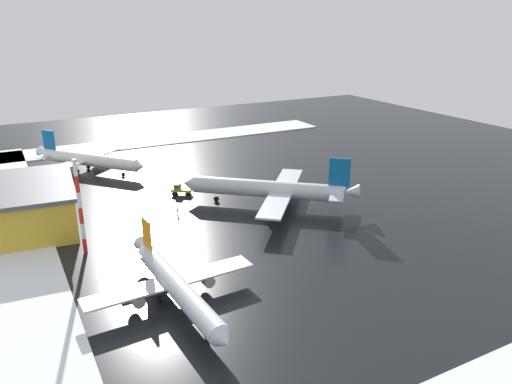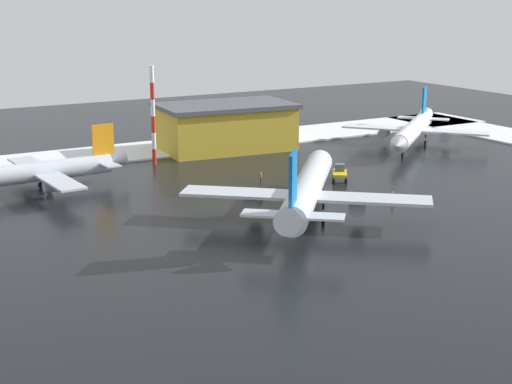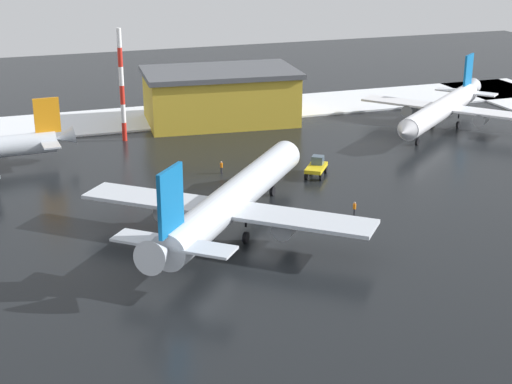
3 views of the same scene
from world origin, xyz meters
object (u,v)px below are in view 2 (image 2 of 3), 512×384
(airplane_far_rear, at_px, (307,189))
(ground_crew_mid_apron, at_px, (393,196))
(ground_crew_beside_wing, at_px, (261,177))
(antenna_mast, at_px, (153,116))
(cargo_hangar, at_px, (226,126))
(airplane_parked_portside, at_px, (32,172))
(pushback_tug, at_px, (340,172))
(airplane_distant_tail, at_px, (413,130))

(airplane_far_rear, xyz_separation_m, ground_crew_mid_apron, (-14.60, 0.03, -2.88))
(ground_crew_beside_wing, bearing_deg, antenna_mast, -28.35)
(airplane_far_rear, bearing_deg, cargo_hangar, 25.27)
(airplane_parked_portside, height_order, antenna_mast, antenna_mast)
(ground_crew_mid_apron, xyz_separation_m, antenna_mast, (19.46, -40.26, 7.59))
(antenna_mast, distance_m, cargo_hangar, 18.68)
(airplane_parked_portside, height_order, pushback_tug, airplane_parked_portside)
(airplane_distant_tail, distance_m, antenna_mast, 50.86)
(airplane_parked_portside, bearing_deg, ground_crew_mid_apron, 140.33)
(ground_crew_beside_wing, bearing_deg, cargo_hangar, -69.61)
(airplane_far_rear, height_order, pushback_tug, airplane_far_rear)
(pushback_tug, xyz_separation_m, antenna_mast, (21.16, -25.19, 7.27))
(antenna_mast, xyz_separation_m, cargo_hangar, (-17.17, -6.09, -4.12))
(ground_crew_mid_apron, bearing_deg, airplane_parked_portside, 164.59)
(airplane_distant_tail, distance_m, ground_crew_mid_apron, 42.94)
(airplane_far_rear, xyz_separation_m, airplane_parked_portside, (28.06, -31.62, -0.80))
(ground_crew_mid_apron, relative_size, cargo_hangar, 0.07)
(airplane_parked_portside, bearing_deg, airplane_distant_tail, 175.96)
(airplane_parked_portside, distance_m, ground_crew_mid_apron, 53.17)
(airplane_parked_portside, bearing_deg, ground_crew_beside_wing, 157.19)
(airplane_far_rear, relative_size, airplane_distant_tail, 1.14)
(ground_crew_mid_apron, relative_size, antenna_mast, 0.10)
(ground_crew_mid_apron, bearing_deg, pushback_tug, 104.71)
(airplane_far_rear, bearing_deg, antenna_mast, 47.04)
(pushback_tug, distance_m, ground_crew_mid_apron, 15.17)
(airplane_far_rear, distance_m, ground_crew_mid_apron, 14.89)
(airplane_parked_portside, relative_size, antenna_mast, 1.82)
(antenna_mast, bearing_deg, airplane_parked_portside, 20.34)
(ground_crew_mid_apron, bearing_deg, cargo_hangar, 113.99)
(ground_crew_mid_apron, xyz_separation_m, cargo_hangar, (2.29, -46.35, 3.47))
(ground_crew_mid_apron, bearing_deg, ground_crew_beside_wing, 137.83)
(airplane_far_rear, xyz_separation_m, airplane_distant_tail, (-44.78, -30.42, -0.47))
(airplane_distant_tail, xyz_separation_m, ground_crew_beside_wing, (40.20, 10.50, -2.41))
(cargo_hangar, bearing_deg, airplane_distant_tail, 158.82)
(airplane_parked_portside, bearing_deg, cargo_hangar, -163.09)
(ground_crew_mid_apron, bearing_deg, airplane_distant_tail, 66.42)
(pushback_tug, height_order, cargo_hangar, cargo_hangar)
(airplane_distant_tail, relative_size, pushback_tug, 5.66)
(airplane_parked_portside, xyz_separation_m, antenna_mast, (-23.21, -8.60, 5.50))
(airplane_distant_tail, xyz_separation_m, pushback_tug, (28.47, 15.39, -2.09))
(airplane_far_rear, xyz_separation_m, cargo_hangar, (-12.32, -46.32, 0.59))
(airplane_distant_tail, relative_size, cargo_hangar, 1.08)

